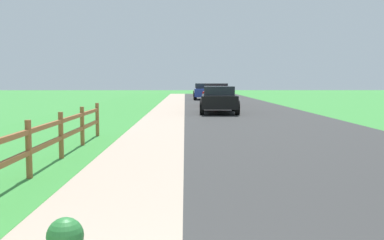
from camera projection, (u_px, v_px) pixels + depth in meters
The scene contains 9 objects.
ground_plane at pixel (185, 110), 26.39m from camera, with size 120.00×120.00×0.00m, color #3A8C3B.
road_asphalt at pixel (239, 108), 28.44m from camera, with size 7.00×66.00×0.01m, color #313131.
curb_concrete at pixel (138, 108), 28.34m from camera, with size 6.00×66.00×0.01m, color tan.
grass_verge at pixel (115, 108), 28.31m from camera, with size 5.00×66.00×0.00m, color #3A8C3B.
rail_fence at pixel (29, 145), 7.79m from camera, with size 0.11×12.34×1.05m.
parked_suv_black at pixel (219, 99), 24.13m from camera, with size 2.22×4.71×1.46m.
parked_car_red at pixel (216, 95), 31.07m from camera, with size 2.33×5.07×1.59m.
parked_car_blue at pixel (205, 92), 41.98m from camera, with size 2.27×4.48×1.50m.
parked_car_white at pixel (203, 90), 51.63m from camera, with size 2.27×4.35×1.50m.
Camera 1 is at (0.03, -1.35, 1.73)m, focal length 41.08 mm.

